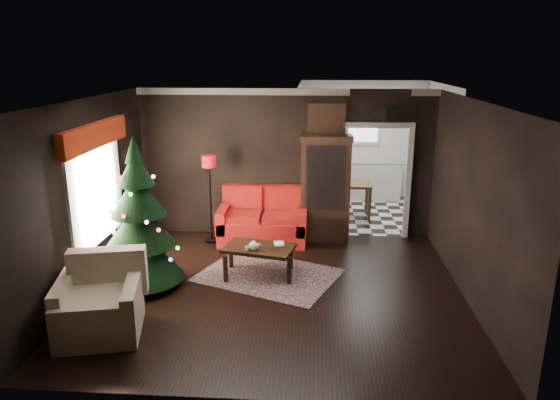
# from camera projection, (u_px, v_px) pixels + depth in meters

# --- Properties ---
(floor) EXTENTS (5.50, 5.50, 0.00)m
(floor) POSITION_uv_depth(u_px,v_px,m) (276.00, 291.00, 7.59)
(floor) COLOR black
(floor) RESTS_ON ground
(ceiling) EXTENTS (5.50, 5.50, 0.00)m
(ceiling) POSITION_uv_depth(u_px,v_px,m) (275.00, 100.00, 6.82)
(ceiling) COLOR white
(ceiling) RESTS_ON ground
(wall_back) EXTENTS (5.50, 0.00, 5.50)m
(wall_back) POSITION_uv_depth(u_px,v_px,m) (286.00, 164.00, 9.60)
(wall_back) COLOR black
(wall_back) RESTS_ON ground
(wall_front) EXTENTS (5.50, 0.00, 5.50)m
(wall_front) POSITION_uv_depth(u_px,v_px,m) (256.00, 274.00, 4.81)
(wall_front) COLOR black
(wall_front) RESTS_ON ground
(wall_left) EXTENTS (0.00, 5.50, 5.50)m
(wall_left) POSITION_uv_depth(u_px,v_px,m) (87.00, 197.00, 7.38)
(wall_left) COLOR black
(wall_left) RESTS_ON ground
(wall_right) EXTENTS (0.00, 5.50, 5.50)m
(wall_right) POSITION_uv_depth(u_px,v_px,m) (474.00, 204.00, 7.02)
(wall_right) COLOR black
(wall_right) RESTS_ON ground
(doorway) EXTENTS (1.10, 0.10, 2.10)m
(doorway) POSITION_uv_depth(u_px,v_px,m) (376.00, 183.00, 9.59)
(doorway) COLOR beige
(doorway) RESTS_ON ground
(left_window) EXTENTS (0.05, 1.60, 1.40)m
(left_window) POSITION_uv_depth(u_px,v_px,m) (95.00, 190.00, 7.56)
(left_window) COLOR white
(left_window) RESTS_ON wall_left
(valance) EXTENTS (0.12, 2.10, 0.35)m
(valance) POSITION_uv_depth(u_px,v_px,m) (95.00, 135.00, 7.33)
(valance) COLOR maroon
(valance) RESTS_ON wall_left
(kitchen_floor) EXTENTS (3.00, 3.00, 0.00)m
(kitchen_floor) POSITION_uv_depth(u_px,v_px,m) (366.00, 212.00, 11.32)
(kitchen_floor) COLOR white
(kitchen_floor) RESTS_ON ground
(kitchen_window) EXTENTS (0.70, 0.06, 0.70)m
(kitchen_window) POSITION_uv_depth(u_px,v_px,m) (363.00, 127.00, 12.23)
(kitchen_window) COLOR white
(kitchen_window) RESTS_ON ground
(rug) EXTENTS (2.50, 2.19, 0.01)m
(rug) POSITION_uv_depth(u_px,v_px,m) (268.00, 275.00, 8.11)
(rug) COLOR #442B3A
(rug) RESTS_ON ground
(loveseat) EXTENTS (1.70, 0.90, 1.00)m
(loveseat) POSITION_uv_depth(u_px,v_px,m) (263.00, 216.00, 9.44)
(loveseat) COLOR maroon
(loveseat) RESTS_ON ground
(curio_cabinet) EXTENTS (0.90, 0.45, 1.90)m
(curio_cabinet) POSITION_uv_depth(u_px,v_px,m) (325.00, 191.00, 9.46)
(curio_cabinet) COLOR black
(curio_cabinet) RESTS_ON ground
(floor_lamp) EXTENTS (0.30, 0.30, 1.63)m
(floor_lamp) POSITION_uv_depth(u_px,v_px,m) (210.00, 199.00, 9.36)
(floor_lamp) COLOR black
(floor_lamp) RESTS_ON ground
(christmas_tree) EXTENTS (1.47, 1.47, 2.35)m
(christmas_tree) POSITION_uv_depth(u_px,v_px,m) (139.00, 220.00, 7.47)
(christmas_tree) COLOR black
(christmas_tree) RESTS_ON ground
(armchair) EXTENTS (1.23, 1.23, 1.05)m
(armchair) POSITION_uv_depth(u_px,v_px,m) (98.00, 300.00, 6.31)
(armchair) COLOR tan
(armchair) RESTS_ON ground
(coffee_table) EXTENTS (1.18, 0.87, 0.48)m
(coffee_table) POSITION_uv_depth(u_px,v_px,m) (259.00, 261.00, 8.04)
(coffee_table) COLOR black
(coffee_table) RESTS_ON rug
(teapot) EXTENTS (0.18, 0.18, 0.15)m
(teapot) POSITION_uv_depth(u_px,v_px,m) (253.00, 246.00, 7.81)
(teapot) COLOR white
(teapot) RESTS_ON coffee_table
(cup_a) EXTENTS (0.09, 0.09, 0.06)m
(cup_a) POSITION_uv_depth(u_px,v_px,m) (257.00, 246.00, 7.92)
(cup_a) COLOR beige
(cup_a) RESTS_ON coffee_table
(cup_b) EXTENTS (0.08, 0.08, 0.05)m
(cup_b) POSITION_uv_depth(u_px,v_px,m) (247.00, 248.00, 7.84)
(cup_b) COLOR silver
(cup_b) RESTS_ON coffee_table
(book) EXTENTS (0.16, 0.04, 0.22)m
(book) POSITION_uv_depth(u_px,v_px,m) (274.00, 238.00, 8.04)
(book) COLOR gray
(book) RESTS_ON coffee_table
(wall_clock) EXTENTS (0.32, 0.32, 0.06)m
(wall_clock) POSITION_uv_depth(u_px,v_px,m) (394.00, 113.00, 9.15)
(wall_clock) COLOR white
(wall_clock) RESTS_ON wall_back
(painting) EXTENTS (0.62, 0.05, 0.52)m
(painting) POSITION_uv_depth(u_px,v_px,m) (327.00, 119.00, 9.27)
(painting) COLOR tan
(painting) RESTS_ON wall_back
(kitchen_counter) EXTENTS (1.80, 0.60, 0.90)m
(kitchen_counter) POSITION_uv_depth(u_px,v_px,m) (362.00, 180.00, 12.34)
(kitchen_counter) COLOR silver
(kitchen_counter) RESTS_ON ground
(kitchen_table) EXTENTS (0.70, 0.70, 0.75)m
(kitchen_table) POSITION_uv_depth(u_px,v_px,m) (354.00, 200.00, 10.94)
(kitchen_table) COLOR brown
(kitchen_table) RESTS_ON ground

